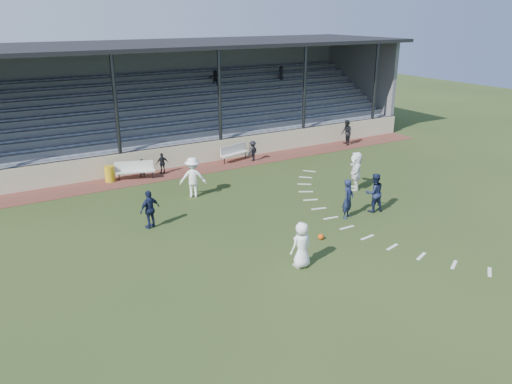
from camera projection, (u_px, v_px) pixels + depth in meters
ground at (289, 243)px, 19.03m from camera, size 90.00×90.00×0.00m
cinder_track at (182, 172)px, 27.52m from camera, size 34.00×2.00×0.02m
retaining_wall at (174, 157)px, 28.17m from camera, size 34.00×0.18×1.20m
bench_left at (135, 169)px, 26.12m from camera, size 2.02×1.08×0.95m
bench_right at (234, 151)px, 29.39m from camera, size 2.04×0.95×0.95m
trash_bin at (110, 174)px, 25.78m from camera, size 0.51×0.51×0.82m
football at (321, 237)px, 19.30m from camera, size 0.23×0.23×0.23m
player_white_lead at (302, 245)px, 17.01m from camera, size 0.83×0.57×1.65m
player_navy_lead at (348, 199)px, 21.11m from camera, size 0.75×0.65×1.72m
player_navy_mid at (374, 193)px, 21.79m from camera, size 0.96×0.82×1.74m
player_white_wing at (193, 177)px, 23.52m from camera, size 1.42×1.13×1.93m
player_navy_wing at (150, 209)px, 20.15m from camera, size 1.01×0.68×1.60m
player_white_back at (356, 171)px, 24.56m from camera, size 1.57×1.72×1.91m
official at (346, 133)px, 32.80m from camera, size 0.86×0.96×1.65m
sub_left_near at (142, 168)px, 26.39m from camera, size 0.37×0.25×1.02m
sub_left_far at (162, 163)px, 27.04m from camera, size 0.67×0.30×1.13m
sub_right at (253, 151)px, 29.33m from camera, size 0.89×0.72×1.19m
grandstand at (145, 115)px, 31.44m from camera, size 34.60×9.00×6.61m
penalty_arc at (370, 221)px, 21.01m from camera, size 3.89×14.63×0.01m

